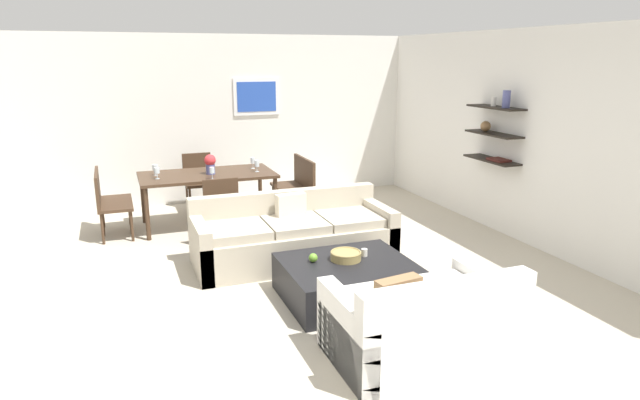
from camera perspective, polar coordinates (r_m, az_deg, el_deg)
name	(u,v)px	position (r m, az deg, el deg)	size (l,w,h in m)	color
ground_plane	(303,270)	(6.35, -1.71, -7.21)	(18.00, 18.00, 0.00)	#BCB29E
back_wall_unit	(251,118)	(9.43, -7.06, 8.35)	(8.40, 0.09, 2.70)	silver
right_wall_shelf_unit	(499,132)	(7.97, 17.93, 6.61)	(0.34, 8.20, 2.70)	silver
sofa_beige	(293,237)	(6.55, -2.75, -3.82)	(2.31, 0.90, 0.78)	#B2A893
loveseat_white	(422,323)	(4.60, 10.41, -12.33)	(1.44, 0.90, 0.78)	white
coffee_table	(347,280)	(5.59, 2.83, -8.25)	(1.25, 1.08, 0.38)	black
decorative_bowl	(346,255)	(5.57, 2.67, -5.69)	(0.31, 0.31, 0.09)	#99844C
candle_jar	(364,252)	(5.69, 4.57, -5.39)	(0.06, 0.06, 0.08)	silver
apple_on_coffee_table	(313,258)	(5.51, -0.71, -5.95)	(0.09, 0.09, 0.09)	#669E2D
dining_table	(207,178)	(8.01, -11.48, 2.22)	(1.86, 0.97, 0.75)	#422D1E
dining_chair_foot	(220,206)	(7.19, -10.24, -0.58)	(0.44, 0.44, 0.88)	#422D1E
dining_chair_right_near	(302,186)	(8.15, -1.86, 1.43)	(0.44, 0.44, 0.88)	#422D1E
dining_chair_right_far	(293,180)	(8.56, -2.81, 2.05)	(0.44, 0.44, 0.88)	#422D1E
dining_chair_head	(198,178)	(8.91, -12.37, 2.23)	(0.44, 0.44, 0.88)	#422D1E
dining_chair_left_near	(108,203)	(7.75, -20.93, -0.24)	(0.44, 0.44, 0.88)	#422D1E
dining_chair_left_far	(108,195)	(8.17, -20.95, 0.49)	(0.44, 0.44, 0.88)	#422D1E
wine_glass_left_near	(157,171)	(7.78, -16.40, 2.89)	(0.08, 0.08, 0.15)	silver
wine_glass_right_near	(257,164)	(7.99, -6.53, 3.70)	(0.07, 0.07, 0.17)	silver
wine_glass_left_far	(155,168)	(8.02, -16.54, 3.20)	(0.08, 0.08, 0.15)	silver
wine_glass_right_far	(252,161)	(8.22, -6.95, 4.00)	(0.07, 0.07, 0.16)	silver
wine_glass_foot	(212,171)	(7.56, -11.02, 2.97)	(0.07, 0.07, 0.17)	silver
centerpiece_vase	(210,163)	(7.92, -11.20, 3.71)	(0.16, 0.16, 0.28)	#4C518C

